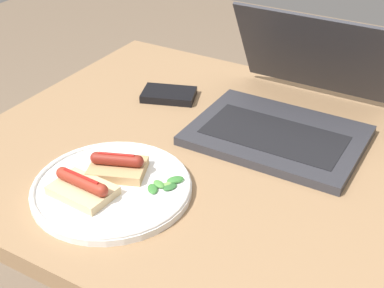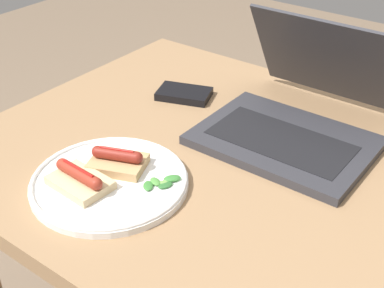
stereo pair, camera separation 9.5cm
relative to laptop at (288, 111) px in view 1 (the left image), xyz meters
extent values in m
cube|color=#93704C|center=(-0.05, -0.15, -0.06)|extent=(1.03, 0.80, 0.04)
cylinder|color=#93704C|center=(-0.48, 0.16, -0.42)|extent=(0.04, 0.04, 0.69)
cube|color=#2D2D33|center=(0.00, -0.05, -0.03)|extent=(0.33, 0.24, 0.02)
cube|color=black|center=(0.00, -0.07, -0.02)|extent=(0.27, 0.13, 0.00)
cube|color=#2D2D33|center=(0.00, 0.13, 0.08)|extent=(0.33, 0.12, 0.20)
cube|color=#192347|center=(0.00, 0.12, 0.08)|extent=(0.30, 0.10, 0.18)
cylinder|color=white|center=(-0.18, -0.36, -0.03)|extent=(0.28, 0.28, 0.01)
torus|color=white|center=(-0.18, -0.36, -0.03)|extent=(0.28, 0.28, 0.01)
cube|color=tan|center=(-0.19, -0.32, -0.02)|extent=(0.12, 0.10, 0.02)
cylinder|color=maroon|center=(-0.19, -0.32, 0.00)|extent=(0.08, 0.05, 0.02)
sphere|color=maroon|center=(-0.16, -0.31, 0.00)|extent=(0.02, 0.02, 0.02)
sphere|color=maroon|center=(-0.23, -0.33, 0.00)|extent=(0.02, 0.02, 0.02)
cylinder|color=red|center=(-0.19, -0.32, 0.01)|extent=(0.06, 0.03, 0.00)
cube|color=#D6B784|center=(-0.21, -0.40, -0.02)|extent=(0.11, 0.08, 0.02)
cylinder|color=maroon|center=(-0.21, -0.40, 0.00)|extent=(0.09, 0.03, 0.02)
sphere|color=maroon|center=(-0.25, -0.40, 0.00)|extent=(0.02, 0.02, 0.02)
sphere|color=maroon|center=(-0.16, -0.40, 0.00)|extent=(0.02, 0.02, 0.02)
cylinder|color=red|center=(-0.21, -0.40, 0.01)|extent=(0.08, 0.01, 0.01)
ellipsoid|color=#4C8E3D|center=(-0.11, -0.31, -0.03)|extent=(0.03, 0.02, 0.01)
ellipsoid|color=#387A33|center=(-0.11, -0.33, -0.03)|extent=(0.03, 0.03, 0.01)
ellipsoid|color=#709E4C|center=(-0.09, -0.31, -0.03)|extent=(0.02, 0.01, 0.01)
ellipsoid|color=#387A33|center=(-0.09, -0.29, -0.02)|extent=(0.03, 0.03, 0.01)
ellipsoid|color=#709E4C|center=(-0.10, -0.30, -0.03)|extent=(0.02, 0.02, 0.01)
ellipsoid|color=#2D662D|center=(-0.09, -0.31, -0.03)|extent=(0.02, 0.03, 0.01)
cube|color=black|center=(-0.28, -0.01, -0.03)|extent=(0.14, 0.11, 0.02)
camera|label=1|loc=(0.31, -0.93, 0.53)|focal=50.00mm
camera|label=2|loc=(0.39, -0.88, 0.53)|focal=50.00mm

